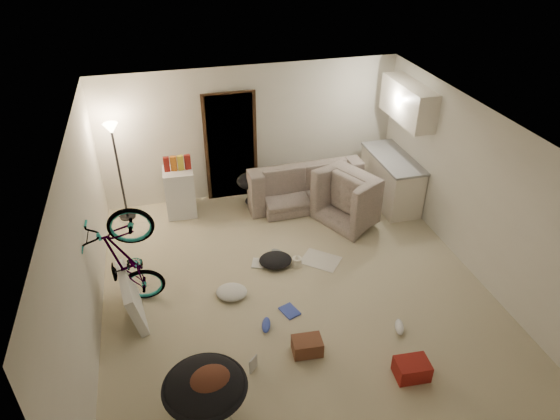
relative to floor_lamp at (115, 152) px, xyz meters
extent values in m
cube|color=#C3B896|center=(2.40, -2.65, -1.32)|extent=(5.50, 6.00, 0.02)
cube|color=white|center=(2.40, -2.65, 1.20)|extent=(5.50, 6.00, 0.02)
cube|color=silver|center=(2.40, 0.36, -0.06)|extent=(5.50, 0.02, 2.50)
cube|color=silver|center=(2.40, -5.66, -0.06)|extent=(5.50, 0.02, 2.50)
cube|color=silver|center=(-0.36, -2.65, -0.06)|extent=(0.02, 6.00, 2.50)
cube|color=silver|center=(5.16, -2.65, -0.06)|extent=(0.02, 6.00, 2.50)
cube|color=black|center=(2.00, 0.32, -0.29)|extent=(0.85, 0.10, 2.04)
cube|color=#382313|center=(2.00, 0.29, -0.29)|extent=(0.97, 0.04, 2.10)
cylinder|color=black|center=(0.00, 0.00, -1.29)|extent=(0.28, 0.28, 0.03)
cylinder|color=black|center=(0.00, 0.00, -0.46)|extent=(0.04, 0.04, 1.70)
cone|color=#FFE0A5|center=(0.00, 0.00, 0.41)|extent=(0.24, 0.24, 0.18)
cube|color=silver|center=(4.83, -0.65, -0.87)|extent=(0.60, 1.50, 0.88)
cube|color=gray|center=(4.83, -0.65, -0.41)|extent=(0.64, 1.54, 0.04)
cube|color=silver|center=(4.96, -0.65, 0.64)|extent=(0.38, 1.40, 0.65)
imported|color=#3B433A|center=(3.23, -0.20, -1.00)|extent=(2.16, 0.90, 0.62)
imported|color=#3B433A|center=(4.06, -1.01, -0.95)|extent=(1.33, 1.40, 0.71)
imported|color=black|center=(0.10, -2.42, -0.85)|extent=(1.77, 0.86, 1.00)
imported|color=maroon|center=(1.43, -4.03, -1.30)|extent=(0.26, 0.27, 0.02)
cube|color=white|center=(0.98, -0.10, -0.87)|extent=(0.54, 0.54, 0.88)
cube|color=maroon|center=(0.81, -0.10, -0.31)|extent=(0.10, 0.07, 0.30)
cube|color=#C26218|center=(0.93, -0.10, -0.31)|extent=(0.12, 0.10, 0.30)
cube|color=gold|center=(1.05, -0.10, -0.31)|extent=(0.11, 0.08, 0.30)
cube|color=maroon|center=(1.17, -0.10, -0.31)|extent=(0.11, 0.08, 0.30)
cylinder|color=silver|center=(0.87, -4.46, -1.09)|extent=(0.61, 0.61, 0.43)
ellipsoid|color=black|center=(0.87, -4.46, -0.83)|extent=(0.86, 0.86, 0.36)
torus|color=black|center=(0.87, -4.46, -0.83)|extent=(0.93, 0.93, 0.07)
ellipsoid|color=#552B1D|center=(0.92, -4.49, -0.72)|extent=(0.58, 0.53, 0.22)
ellipsoid|color=black|center=(2.28, -0.20, -0.77)|extent=(0.61, 0.53, 0.28)
cube|color=silver|center=(0.10, -2.61, -0.99)|extent=(0.37, 0.99, 0.65)
cube|color=brown|center=(2.21, -3.86, -1.20)|extent=(0.39, 0.29, 0.21)
cube|color=maroon|center=(3.32, -4.53, -1.19)|extent=(0.42, 0.32, 0.23)
cylinder|color=white|center=(2.58, -2.14, -1.23)|extent=(0.15, 0.15, 0.15)
cone|color=white|center=(2.58, -2.14, -1.12)|extent=(0.08, 0.08, 0.07)
cube|color=silver|center=(2.98, -2.10, -1.30)|extent=(0.73, 0.72, 0.01)
cube|color=#3144B1|center=(2.19, -3.10, -1.29)|extent=(0.28, 0.33, 0.03)
cube|color=silver|center=(2.00, -1.93, -1.30)|extent=(0.26, 0.30, 0.02)
ellipsoid|color=slate|center=(2.36, -1.80, -1.26)|extent=(0.25, 0.28, 0.10)
ellipsoid|color=#3144B1|center=(1.80, -3.32, -1.25)|extent=(0.19, 0.30, 0.10)
ellipsoid|color=white|center=(3.52, -3.80, -1.25)|extent=(0.21, 0.31, 0.11)
ellipsoid|color=black|center=(2.26, -2.02, -1.22)|extent=(0.58, 0.52, 0.17)
ellipsoid|color=black|center=(2.35, -0.10, -1.25)|extent=(0.53, 0.52, 0.12)
ellipsoid|color=silver|center=(1.46, -2.57, -1.24)|extent=(0.55, 0.50, 0.14)
camera|label=1|loc=(0.76, -8.06, 3.60)|focal=32.00mm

